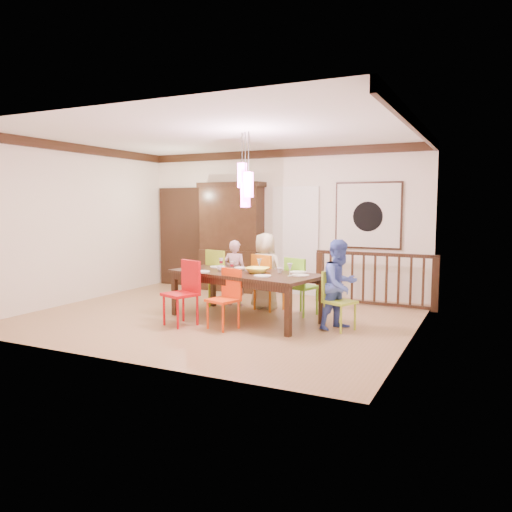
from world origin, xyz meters
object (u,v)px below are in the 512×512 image
at_px(dining_table, 246,277).
at_px(person_far_left, 235,273).
at_px(china_hutch, 232,237).
at_px(person_far_mid, 265,271).
at_px(balustrade, 375,278).
at_px(person_end_right, 340,285).
at_px(chair_end_right, 340,297).
at_px(chair_far_left, 224,274).

relative_size(dining_table, person_far_left, 2.17).
relative_size(china_hutch, person_far_mid, 1.71).
bearing_deg(balustrade, person_end_right, -91.21).
relative_size(balustrade, person_far_mid, 1.65).
xyz_separation_m(dining_table, chair_end_right, (1.52, -0.01, -0.19)).
distance_m(balustrade, person_far_left, 2.49).
xyz_separation_m(dining_table, chair_far_left, (-0.76, 0.67, -0.09)).
height_order(chair_far_left, person_far_mid, person_far_mid).
bearing_deg(china_hutch, person_end_right, -36.76).
distance_m(china_hutch, person_far_left, 1.72).
distance_m(dining_table, china_hutch, 2.74).
bearing_deg(person_far_left, chair_end_right, 151.62).
height_order(dining_table, person_far_mid, person_far_mid).
bearing_deg(chair_end_right, person_end_right, 44.82).
bearing_deg(china_hutch, dining_table, -56.86).
xyz_separation_m(dining_table, china_hutch, (-1.48, 2.26, 0.46)).
bearing_deg(person_far_left, china_hutch, -66.09).
xyz_separation_m(china_hutch, balustrade, (3.08, -0.35, -0.63)).
distance_m(chair_far_left, person_end_right, 2.36).
bearing_deg(chair_far_left, person_far_mid, -145.67).
bearing_deg(person_far_mid, person_end_right, 153.30).
distance_m(dining_table, chair_end_right, 1.54).
relative_size(chair_far_left, china_hutch, 0.45).
bearing_deg(person_far_left, balustrade, -161.46).
bearing_deg(balustrade, chair_far_left, -150.63).
bearing_deg(person_far_left, person_far_mid, 174.45).
bearing_deg(person_end_right, balustrade, 25.68).
xyz_separation_m(chair_end_right, person_end_right, (-0.02, 0.04, 0.17)).
relative_size(chair_end_right, person_far_left, 0.72).
relative_size(china_hutch, person_end_right, 1.73).
bearing_deg(person_far_mid, chair_end_right, 152.35).
bearing_deg(person_end_right, chair_far_left, 102.75).
bearing_deg(chair_far_left, person_end_right, -177.39).
xyz_separation_m(china_hutch, person_far_left, (0.83, -1.40, -0.55)).
relative_size(chair_far_left, person_end_right, 0.78).
distance_m(balustrade, person_end_right, 1.89).
xyz_separation_m(dining_table, person_end_right, (1.51, 0.03, -0.02)).
bearing_deg(china_hutch, chair_far_left, -65.81).
distance_m(chair_end_right, person_far_mid, 1.83).
relative_size(person_far_mid, person_end_right, 1.01).
height_order(chair_far_left, person_far_left, person_far_left).
height_order(china_hutch, balustrade, china_hutch).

